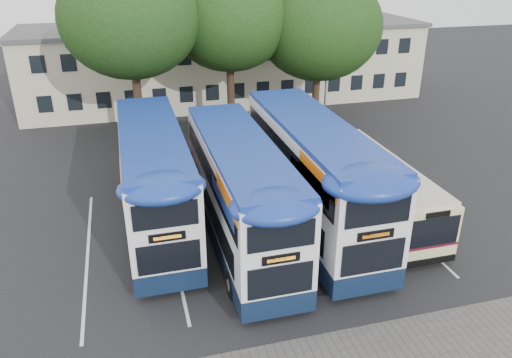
{
  "coord_description": "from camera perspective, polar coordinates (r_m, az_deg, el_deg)",
  "views": [
    {
      "loc": [
        -8.54,
        -13.86,
        11.63
      ],
      "look_at": [
        -3.43,
        5.0,
        2.62
      ],
      "focal_mm": 35.0,
      "sensor_mm": 36.0,
      "label": 1
    }
  ],
  "objects": [
    {
      "name": "bay_lines",
      "position": [
        22.67,
        -0.78,
        -6.09
      ],
      "size": [
        14.12,
        11.0,
        0.01
      ],
      "color": "silver",
      "rests_on": "ground"
    },
    {
      "name": "depot_building",
      "position": [
        42.58,
        -3.37,
        13.24
      ],
      "size": [
        32.4,
        8.4,
        6.2
      ],
      "color": "#C0B79B",
      "rests_on": "ground"
    },
    {
      "name": "lamp_post",
      "position": [
        37.4,
        8.24,
        14.44
      ],
      "size": [
        0.25,
        1.05,
        9.06
      ],
      "color": "gray",
      "rests_on": "ground"
    },
    {
      "name": "tree_left",
      "position": [
        30.74,
        -14.21,
        17.33
      ],
      "size": [
        8.06,
        8.06,
        11.47
      ],
      "color": "black",
      "rests_on": "ground"
    },
    {
      "name": "bus_dd_mid",
      "position": [
        20.82,
        -1.83,
        -1.09
      ],
      "size": [
        2.7,
        11.12,
        4.64
      ],
      "color": "#0F1E39",
      "rests_on": "ground"
    },
    {
      "name": "tree_right",
      "position": [
        34.36,
        7.24,
        16.88
      ],
      "size": [
        8.22,
        8.22,
        10.53
      ],
      "color": "black",
      "rests_on": "ground"
    },
    {
      "name": "bus_dd_right",
      "position": [
        22.26,
        6.44,
        0.98
      ],
      "size": [
        2.86,
        11.8,
        4.92
      ],
      "color": "#0F1E39",
      "rests_on": "ground"
    },
    {
      "name": "tree_mid",
      "position": [
        32.98,
        -3.08,
        17.81
      ],
      "size": [
        7.71,
        7.71,
        10.95
      ],
      "color": "black",
      "rests_on": "ground"
    },
    {
      "name": "bus_single",
      "position": [
        24.05,
        13.58,
        -0.68
      ],
      "size": [
        2.38,
        9.35,
        2.79
      ],
      "color": "beige",
      "rests_on": "ground"
    },
    {
      "name": "bus_dd_left",
      "position": [
        22.46,
        -11.56,
        0.4
      ],
      "size": [
        2.7,
        11.12,
        4.64
      ],
      "color": "#0F1E39",
      "rests_on": "ground"
    },
    {
      "name": "ground",
      "position": [
        20.01,
        13.64,
        -11.59
      ],
      "size": [
        120.0,
        120.0,
        0.0
      ],
      "primitive_type": "plane",
      "color": "black",
      "rests_on": "ground"
    }
  ]
}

